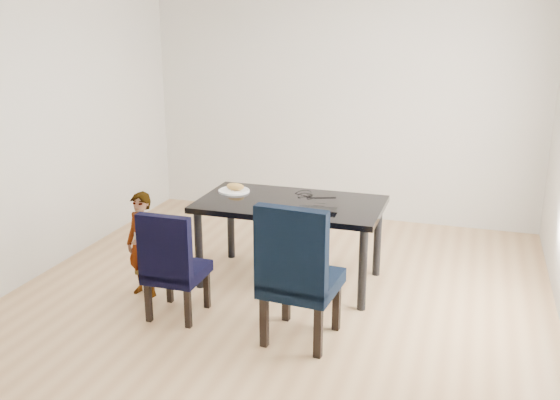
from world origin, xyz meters
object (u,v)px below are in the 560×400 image
(plate, at_px, (234,191))
(child, at_px, (143,245))
(chair_left, at_px, (177,263))
(laptop, at_px, (318,208))
(dining_table, at_px, (290,242))
(chair_right, at_px, (302,271))

(plate, bearing_deg, child, -123.34)
(chair_left, bearing_deg, laptop, 38.24)
(child, height_order, plate, child)
(laptop, bearing_deg, child, 17.23)
(child, bearing_deg, plate, 71.19)
(dining_table, relative_size, chair_left, 1.80)
(chair_right, xyz_separation_m, laptop, (-0.09, 0.82, 0.22))
(chair_left, height_order, plate, chair_left)
(plate, bearing_deg, dining_table, -13.30)
(laptop, bearing_deg, chair_right, 93.51)
(child, distance_m, laptop, 1.51)
(chair_right, xyz_separation_m, child, (-1.48, 0.31, -0.09))
(chair_left, distance_m, child, 0.50)
(dining_table, height_order, plate, plate)
(dining_table, xyz_separation_m, laptop, (0.29, -0.14, 0.39))
(plate, distance_m, laptop, 0.91)
(chair_left, distance_m, chair_right, 1.05)
(dining_table, xyz_separation_m, plate, (-0.58, 0.14, 0.38))
(chair_right, relative_size, child, 1.19)
(plate, xyz_separation_m, laptop, (0.87, -0.28, 0.00))
(chair_right, height_order, child, chair_right)
(dining_table, relative_size, laptop, 4.89)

